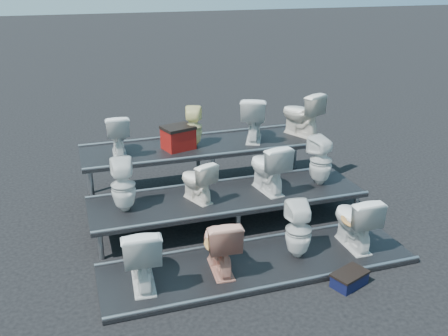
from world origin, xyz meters
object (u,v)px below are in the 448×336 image
object	(u,v)px
toilet_0	(141,254)
toilet_3	(355,220)
toilet_6	(268,167)
toilet_11	(301,114)
toilet_9	(193,127)
red_crate	(178,139)
toilet_2	(299,230)
toilet_8	(118,134)
toilet_10	(254,118)
toilet_5	(197,181)
toilet_4	(123,185)
toilet_7	(321,161)
toilet_1	(220,243)
step_stool	(349,280)

from	to	relation	value
toilet_0	toilet_3	distance (m)	2.97
toilet_0	toilet_6	distance (m)	2.58
toilet_3	toilet_11	xyz separation A→B (m)	(0.40, 2.60, 0.80)
toilet_9	red_crate	bearing A→B (deg)	30.75
toilet_2	red_crate	xyz separation A→B (m)	(-1.04, 2.54, 0.58)
toilet_11	toilet_6	bearing A→B (deg)	23.06
toilet_8	toilet_10	size ratio (longest dim) A/B	0.86
toilet_5	toilet_10	size ratio (longest dim) A/B	0.81
toilet_4	toilet_10	size ratio (longest dim) A/B	0.97
red_crate	toilet_4	bearing A→B (deg)	-148.05
toilet_4	toilet_8	bearing A→B (deg)	-90.99
toilet_10	toilet_6	bearing A→B (deg)	103.10
toilet_5	toilet_7	bearing A→B (deg)	157.95
toilet_8	toilet_7	bearing A→B (deg)	159.72
toilet_3	toilet_6	size ratio (longest dim) A/B	1.01
toilet_9	toilet_8	bearing A→B (deg)	18.84
toilet_3	toilet_5	distance (m)	2.33
toilet_2	toilet_10	bearing A→B (deg)	-88.94
toilet_4	toilet_11	distance (m)	3.66
toilet_6	toilet_11	size ratio (longest dim) A/B	0.99
toilet_1	toilet_10	world-z (taller)	toilet_10
toilet_3	toilet_1	bearing A→B (deg)	0.83
toilet_11	toilet_3	bearing A→B (deg)	56.43
toilet_7	toilet_8	world-z (taller)	toilet_8
toilet_0	red_crate	size ratio (longest dim) A/B	1.74
toilet_4	toilet_9	world-z (taller)	toilet_9
toilet_1	toilet_9	world-z (taller)	toilet_9
toilet_9	step_stool	xyz separation A→B (m)	(1.13, -3.35, -1.12)
toilet_7	toilet_10	xyz separation A→B (m)	(-0.66, 1.30, 0.40)
step_stool	toilet_5	bearing A→B (deg)	103.52
toilet_1	toilet_10	distance (m)	3.08
toilet_7	red_crate	xyz separation A→B (m)	(-2.04, 1.24, 0.18)
toilet_0	toilet_7	bearing A→B (deg)	-153.41
toilet_5	toilet_6	size ratio (longest dim) A/B	0.80
toilet_6	step_stool	size ratio (longest dim) A/B	1.80
toilet_1	toilet_4	size ratio (longest dim) A/B	1.01
toilet_5	toilet_8	bearing A→B (deg)	-75.05
toilet_10	toilet_11	xyz separation A→B (m)	(0.92, 0.00, 0.00)
toilet_9	step_stool	distance (m)	3.71
toilet_2	step_stool	bearing A→B (deg)	123.94
toilet_3	toilet_6	bearing A→B (deg)	-58.34
toilet_2	toilet_7	world-z (taller)	toilet_7
toilet_11	step_stool	size ratio (longest dim) A/B	1.82
toilet_9	toilet_6	bearing A→B (deg)	141.92
toilet_1	toilet_9	size ratio (longest dim) A/B	1.14
toilet_7	red_crate	size ratio (longest dim) A/B	1.64
toilet_2	toilet_5	size ratio (longest dim) A/B	1.23
toilet_2	toilet_7	xyz separation A→B (m)	(0.99, 1.30, 0.40)
toilet_4	toilet_10	xyz separation A→B (m)	(2.47, 1.30, 0.41)
toilet_0	step_stool	world-z (taller)	toilet_0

